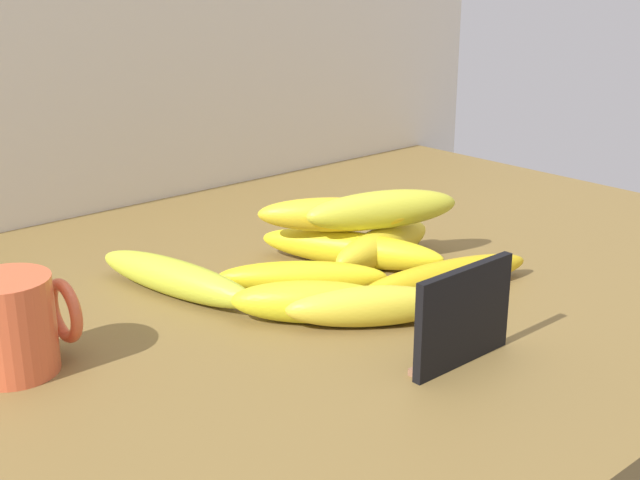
{
  "coord_description": "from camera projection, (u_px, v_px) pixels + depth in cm",
  "views": [
    {
      "loc": [
        -55.23,
        -60.4,
        35.03
      ],
      "look_at": [
        -2.44,
        -0.76,
        8.0
      ],
      "focal_mm": 47.44,
      "sensor_mm": 36.0,
      "label": 1
    }
  ],
  "objects": [
    {
      "name": "banana_3",
      "position": [
        350.0,
        249.0,
        0.91
      ],
      "size": [
        12.8,
        20.11,
        3.82
      ],
      "primitive_type": "ellipsoid",
      "rotation": [
        0.0,
        0.0,
        2.04
      ],
      "color": "yellow",
      "rests_on": "counter_top"
    },
    {
      "name": "banana_1",
      "position": [
        313.0,
        302.0,
        0.77
      ],
      "size": [
        13.62,
        13.35,
        3.95
      ],
      "primitive_type": "ellipsoid",
      "rotation": [
        0.0,
        0.0,
        2.37
      ],
      "color": "yellow",
      "rests_on": "counter_top"
    },
    {
      "name": "banana_7",
      "position": [
        334.0,
        215.0,
        0.9
      ],
      "size": [
        14.58,
        13.66,
        3.7
      ],
      "primitive_type": "ellipsoid",
      "rotation": [
        0.0,
        0.0,
        2.41
      ],
      "color": "gold",
      "rests_on": "banana_3"
    },
    {
      "name": "chalkboard_sign",
      "position": [
        463.0,
        320.0,
        0.69
      ],
      "size": [
        11.0,
        1.8,
        8.4
      ],
      "color": "black",
      "rests_on": "counter_top"
    },
    {
      "name": "banana_2",
      "position": [
        302.0,
        278.0,
        0.84
      ],
      "size": [
        15.01,
        13.53,
        3.34
      ],
      "primitive_type": "ellipsoid",
      "rotation": [
        0.0,
        0.0,
        2.43
      ],
      "color": "yellow",
      "rests_on": "counter_top"
    },
    {
      "name": "banana_4",
      "position": [
        383.0,
        245.0,
        0.92
      ],
      "size": [
        16.3,
        6.48,
        4.03
      ],
      "primitive_type": "ellipsoid",
      "rotation": [
        0.0,
        0.0,
        3.3
      ],
      "color": "yellow",
      "rests_on": "counter_top"
    },
    {
      "name": "counter_top",
      "position": [
        333.0,
        292.0,
        0.88
      ],
      "size": [
        110.0,
        76.0,
        3.0
      ],
      "primitive_type": "cube",
      "color": "brown",
      "rests_on": "ground"
    },
    {
      "name": "banana_5",
      "position": [
        175.0,
        278.0,
        0.83
      ],
      "size": [
        7.82,
        20.91,
        3.68
      ],
      "primitive_type": "ellipsoid",
      "rotation": [
        0.0,
        0.0,
        4.92
      ],
      "color": "gold",
      "rests_on": "counter_top"
    },
    {
      "name": "banana_0",
      "position": [
        447.0,
        276.0,
        0.84
      ],
      "size": [
        19.96,
        7.64,
        3.24
      ],
      "primitive_type": "ellipsoid",
      "rotation": [
        0.0,
        0.0,
        6.05
      ],
      "color": "gold",
      "rests_on": "counter_top"
    },
    {
      "name": "coffee_mug",
      "position": [
        15.0,
        325.0,
        0.67
      ],
      "size": [
        8.53,
        7.03,
        8.09
      ],
      "color": "#D25834",
      "rests_on": "counter_top"
    },
    {
      "name": "banana_8",
      "position": [
        380.0,
        209.0,
        0.91
      ],
      "size": [
        17.54,
        10.28,
        4.1
      ],
      "primitive_type": "ellipsoid",
      "rotation": [
        0.0,
        0.0,
        2.76
      ],
      "color": "gold",
      "rests_on": "banana_4"
    },
    {
      "name": "banana_6",
      "position": [
        369.0,
        306.0,
        0.76
      ],
      "size": [
        14.77,
        11.79,
        3.74
      ],
      "primitive_type": "ellipsoid",
      "rotation": [
        0.0,
        0.0,
        2.54
      ],
      "color": "gold",
      "rests_on": "counter_top"
    }
  ]
}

